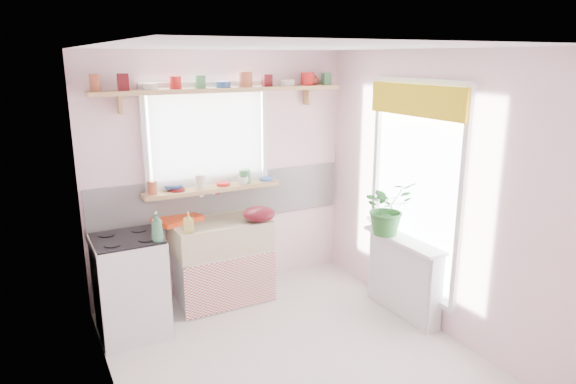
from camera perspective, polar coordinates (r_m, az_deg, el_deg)
room at (r=4.97m, az=2.78°, el=2.45°), size 3.20×3.20×3.20m
sink_unit at (r=5.29m, az=-7.43°, el=-7.53°), size 0.95×0.65×1.11m
cooker at (r=4.84m, az=-17.11°, el=-9.93°), size 0.58×0.58×0.93m
radiator_ledge at (r=5.12m, az=12.71°, el=-8.99°), size 0.22×0.95×0.78m
windowsill at (r=5.24m, az=-8.40°, el=0.36°), size 1.40×0.22×0.04m
pine_shelf at (r=5.13m, az=-7.18°, el=11.19°), size 2.52×0.24×0.04m
shelf_crockery at (r=5.13m, az=-7.20°, el=12.03°), size 2.47×0.11×0.12m
sill_crockery at (r=5.21m, az=-8.95°, el=1.08°), size 1.35×0.11×0.12m
dish_tray at (r=5.22m, az=-12.24°, el=-2.93°), size 0.52×0.45×0.04m
colander at (r=5.10m, az=-3.24°, el=-2.44°), size 0.33×0.33×0.15m
jade_plant at (r=4.98m, az=10.99°, el=-1.71°), size 0.50×0.44×0.53m
fruit_bowl at (r=5.28m, az=10.42°, el=-3.33°), size 0.35×0.35×0.07m
herb_pot at (r=5.14m, az=10.72°, el=-3.13°), size 0.12×0.09×0.20m
soap_bottle_sink at (r=4.84m, az=-10.99°, el=-3.33°), size 0.11×0.12×0.20m
sill_cup at (r=5.28m, az=-5.04°, el=1.28°), size 0.14×0.14×0.09m
sill_bowl at (r=5.17m, az=-12.63°, el=0.53°), size 0.20×0.20×0.06m
shelf_vase at (r=5.64m, az=2.79°, el=12.49°), size 0.14×0.14×0.13m
cooker_bottle at (r=4.47m, az=-14.35°, el=-3.76°), size 0.13×0.13×0.26m
fruit at (r=5.27m, az=10.46°, el=-2.68°), size 0.20×0.14×0.10m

